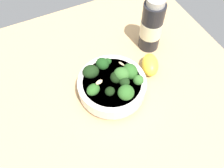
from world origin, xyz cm
name	(u,v)px	position (x,y,z in cm)	size (l,w,h in cm)	color
ground_plane	(116,83)	(0.00, 0.00, -2.22)	(70.04, 70.04, 4.45)	tan
bowl_of_broccoli	(113,84)	(3.51, -2.91, 3.82)	(17.79, 17.79, 9.12)	silver
lemon_wedge	(150,65)	(1.30, 9.96, 2.28)	(7.41, 4.66, 4.56)	yellow
bottle_tall	(152,26)	(-7.13, 14.62, 7.96)	(6.37, 6.37, 17.10)	black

